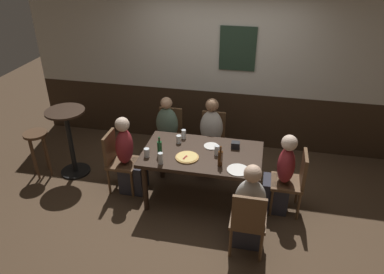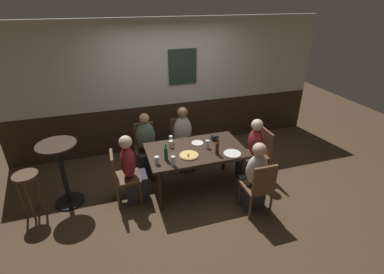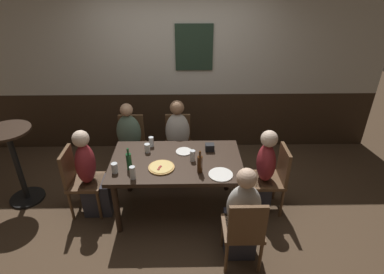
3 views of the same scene
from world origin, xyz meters
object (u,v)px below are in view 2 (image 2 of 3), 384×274
(beer_bottle_green, at_px, (166,154))
(beer_bottle_brown, at_px, (217,148))
(dining_table, at_px, (196,154))
(bar_stool, at_px, (28,184))
(pint_glass_stout, at_px, (171,144))
(plate_white_large, at_px, (232,153))
(person_mid_far, at_px, (184,142))
(beer_glass_half, at_px, (157,161))
(chair_head_east, at_px, (260,151))
(person_right_near, at_px, (254,180))
(tumbler_short, at_px, (207,145))
(side_bar_table, at_px, (62,170))
(chair_head_west, at_px, (121,175))
(chair_left_far, at_px, (145,144))
(plate_white_small, at_px, (197,143))
(person_left_far, at_px, (147,149))
(tumbler_water, at_px, (171,140))
(beer_glass_tall, at_px, (173,161))
(person_head_east, at_px, (252,154))
(chair_right_near, at_px, (260,185))
(person_head_west, at_px, (132,174))
(pizza, at_px, (189,155))
(chair_mid_far, at_px, (181,139))
(condiment_caddy, at_px, (215,138))

(beer_bottle_green, relative_size, beer_bottle_brown, 0.99)
(dining_table, distance_m, bar_stool, 2.48)
(pint_glass_stout, xyz_separation_m, plate_white_large, (0.86, -0.50, -0.04))
(person_mid_far, height_order, beer_glass_half, person_mid_far)
(chair_head_east, height_order, person_right_near, person_right_near)
(beer_glass_half, xyz_separation_m, tumbler_short, (0.87, 0.23, 0.01))
(side_bar_table, bearing_deg, chair_head_east, -3.99)
(person_mid_far, distance_m, tumbler_short, 0.81)
(chair_head_west, bearing_deg, chair_left_far, 59.85)
(beer_bottle_green, height_order, plate_white_small, beer_bottle_green)
(chair_head_east, bearing_deg, person_left_far, 159.15)
(tumbler_water, distance_m, beer_bottle_brown, 0.83)
(chair_head_west, distance_m, person_left_far, 0.88)
(person_left_far, distance_m, bar_stool, 1.91)
(pint_glass_stout, xyz_separation_m, beer_bottle_brown, (0.63, -0.44, 0.06))
(beer_glass_half, height_order, bar_stool, beer_glass_half)
(beer_glass_tall, height_order, bar_stool, beer_glass_tall)
(side_bar_table, bearing_deg, person_left_far, 19.99)
(beer_glass_tall, height_order, tumbler_water, beer_glass_tall)
(person_head_east, xyz_separation_m, tumbler_water, (-1.35, 0.33, 0.33))
(chair_right_near, distance_m, pint_glass_stout, 1.52)
(person_head_west, height_order, beer_bottle_green, person_head_west)
(person_mid_far, bearing_deg, beer_glass_half, -125.25)
(beer_glass_tall, bearing_deg, chair_right_near, -24.74)
(pint_glass_stout, height_order, beer_bottle_green, beer_bottle_green)
(person_head_west, bearing_deg, person_head_east, 0.00)
(tumbler_water, distance_m, side_bar_table, 1.72)
(dining_table, bearing_deg, tumbler_water, 134.00)
(tumbler_short, distance_m, side_bar_table, 2.24)
(pizza, xyz_separation_m, pint_glass_stout, (-0.20, 0.36, 0.04))
(beer_glass_half, relative_size, tumbler_short, 0.88)
(dining_table, distance_m, chair_mid_far, 0.89)
(chair_right_near, relative_size, pizza, 2.94)
(dining_table, xyz_separation_m, bar_stool, (-2.48, 0.07, -0.09))
(pizza, height_order, beer_bottle_green, beer_bottle_green)
(dining_table, relative_size, beer_bottle_green, 5.79)
(beer_glass_half, bearing_deg, bar_stool, 170.21)
(beer_glass_tall, bearing_deg, condiment_caddy, 33.02)
(beer_bottle_green, distance_m, bar_stool, 1.99)
(person_right_near, height_order, beer_glass_tall, person_right_near)
(beer_bottle_brown, xyz_separation_m, bar_stool, (-2.75, 0.32, -0.28))
(dining_table, bearing_deg, pizza, -134.80)
(person_left_far, xyz_separation_m, plate_white_large, (1.18, -1.02, 0.27))
(chair_mid_far, relative_size, pint_glass_stout, 7.91)
(side_bar_table, bearing_deg, pizza, -11.77)
(person_head_east, distance_m, person_head_west, 2.06)
(beer_glass_tall, distance_m, plate_white_large, 0.96)
(person_head_east, height_order, person_head_west, person_head_west)
(dining_table, xyz_separation_m, beer_bottle_green, (-0.52, -0.17, 0.19))
(bar_stool, bearing_deg, plate_white_small, 2.44)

